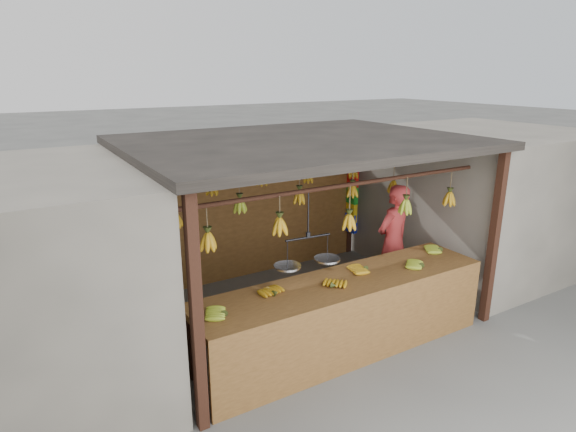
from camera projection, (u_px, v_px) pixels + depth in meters
ground at (299, 310)px, 6.74m from camera, size 80.00×80.00×0.00m
stall at (287, 168)px, 6.44m from camera, size 4.30×3.30×2.40m
neighbor_right at (479, 198)px, 8.17m from camera, size 3.00×3.00×2.30m
counter at (351, 300)px, 5.48m from camera, size 3.67×0.84×0.96m
hanging_bananas at (300, 198)px, 6.27m from camera, size 3.54×2.26×0.39m
balance_scale at (308, 259)px, 5.31m from camera, size 0.79×0.34×0.84m
vendor at (393, 241)px, 6.98m from camera, size 0.68×0.51×1.69m
bag_bundles at (352, 202)px, 8.51m from camera, size 0.08×0.26×1.18m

